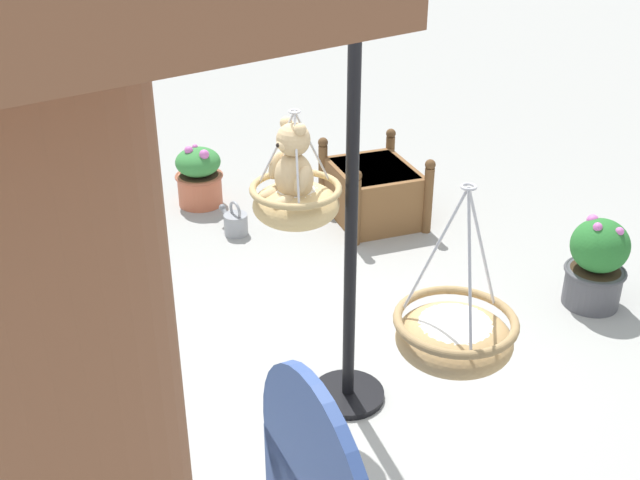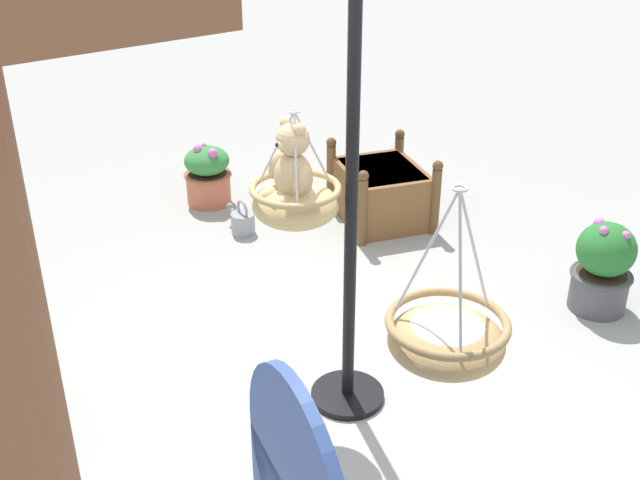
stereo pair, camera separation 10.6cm
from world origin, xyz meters
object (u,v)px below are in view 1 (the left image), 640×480
(potted_plant_fern_front, at_px, (199,176))
(wooden_planter_box, at_px, (374,191))
(teddy_bear, at_px, (292,168))
(potted_plant_tall_leafy, at_px, (597,263))
(watering_can, at_px, (235,223))
(hanging_basket_with_teddy, at_px, (296,202))
(potted_plant_conical_shrub, at_px, (15,430))
(hanging_basket_left_high, at_px, (454,335))
(display_pole_central, at_px, (349,285))

(potted_plant_fern_front, bearing_deg, wooden_planter_box, -137.16)
(teddy_bear, distance_m, potted_plant_tall_leafy, 2.63)
(potted_plant_fern_front, distance_m, watering_can, 0.72)
(teddy_bear, distance_m, wooden_planter_box, 2.83)
(hanging_basket_with_teddy, distance_m, watering_can, 2.55)
(potted_plant_tall_leafy, xyz_separation_m, potted_plant_conical_shrub, (0.90, 3.80, -0.18))
(potted_plant_conical_shrub, bearing_deg, hanging_basket_left_high, -143.69)
(hanging_basket_left_high, height_order, potted_plant_tall_leafy, hanging_basket_left_high)
(display_pole_central, height_order, potted_plant_tall_leafy, display_pole_central)
(teddy_bear, height_order, watering_can, teddy_bear)
(hanging_basket_with_teddy, relative_size, watering_can, 1.79)
(display_pole_central, bearing_deg, hanging_basket_with_teddy, 59.04)
(display_pole_central, bearing_deg, wooden_planter_box, -43.10)
(potted_plant_conical_shrub, bearing_deg, teddy_bear, -110.41)
(hanging_basket_left_high, relative_size, potted_plant_fern_front, 1.36)
(potted_plant_tall_leafy, bearing_deg, potted_plant_conical_shrub, 76.68)
(potted_plant_tall_leafy, bearing_deg, teddy_bear, 81.41)
(hanging_basket_with_teddy, distance_m, potted_plant_tall_leafy, 2.53)
(display_pole_central, bearing_deg, potted_plant_tall_leafy, -95.60)
(potted_plant_tall_leafy, bearing_deg, hanging_basket_left_high, 111.41)
(hanging_basket_with_teddy, xyz_separation_m, teddy_bear, (0.00, 0.02, 0.20))
(hanging_basket_with_teddy, distance_m, hanging_basket_left_high, 1.32)
(hanging_basket_with_teddy, bearing_deg, potted_plant_tall_leafy, -98.67)
(hanging_basket_with_teddy, distance_m, wooden_planter_box, 2.74)
(hanging_basket_with_teddy, bearing_deg, wooden_planter_box, -49.58)
(display_pole_central, xyz_separation_m, hanging_basket_left_high, (-1.16, 0.38, 0.47))
(wooden_planter_box, height_order, watering_can, wooden_planter_box)
(display_pole_central, relative_size, potted_plant_conical_shrub, 5.94)
(hanging_basket_left_high, bearing_deg, teddy_bear, -4.87)
(wooden_planter_box, relative_size, potted_plant_conical_shrub, 2.37)
(hanging_basket_left_high, height_order, potted_plant_conical_shrub, hanging_basket_left_high)
(watering_can, bearing_deg, teddy_bear, 158.41)
(hanging_basket_with_teddy, distance_m, teddy_bear, 0.20)
(display_pole_central, bearing_deg, teddy_bear, 61.15)
(teddy_bear, xyz_separation_m, hanging_basket_left_high, (-1.31, 0.11, -0.25))
(hanging_basket_left_high, height_order, wooden_planter_box, hanging_basket_left_high)
(hanging_basket_left_high, distance_m, potted_plant_conical_shrub, 2.56)
(display_pole_central, xyz_separation_m, teddy_bear, (0.15, 0.27, 0.72))
(potted_plant_fern_front, bearing_deg, teddy_bear, 162.56)
(teddy_bear, bearing_deg, wooden_planter_box, -49.91)
(teddy_bear, bearing_deg, hanging_basket_with_teddy, -90.00)
(potted_plant_conical_shrub, bearing_deg, wooden_planter_box, -72.35)
(wooden_planter_box, distance_m, watering_can, 1.22)
(teddy_bear, xyz_separation_m, potted_plant_conical_shrub, (0.55, 1.48, -1.36))
(display_pole_central, bearing_deg, potted_plant_conical_shrub, 68.20)
(teddy_bear, height_order, potted_plant_fern_front, teddy_bear)
(wooden_planter_box, distance_m, potted_plant_fern_front, 1.57)
(wooden_planter_box, distance_m, potted_plant_tall_leafy, 2.03)
(potted_plant_fern_front, distance_m, potted_plant_conical_shrub, 3.25)
(display_pole_central, distance_m, teddy_bear, 0.78)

